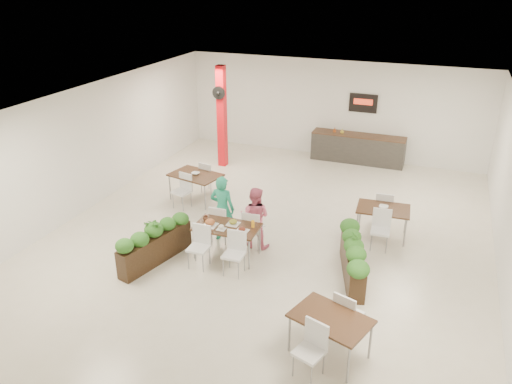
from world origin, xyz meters
The scene contains 12 objects.
ground centered at (0.00, 0.00, 0.00)m, with size 12.00×12.00×0.00m, color beige.
room_shell centered at (0.00, 0.00, 2.01)m, with size 10.10×12.10×3.22m.
red_column centered at (-3.00, 3.79, 1.64)m, with size 0.40×0.41×3.20m.
service_counter centered at (1.00, 5.65, 0.49)m, with size 3.00×0.64×2.20m.
main_table centered at (-0.57, -1.31, 0.64)m, with size 1.42×1.65×0.92m.
diner_man centered at (-0.96, -0.66, 0.80)m, with size 0.58×0.38×1.60m, color #249C77.
diner_woman centered at (-0.16, -0.66, 0.72)m, with size 0.70×0.55×1.45m, color #E26485.
planter_left centered at (-1.90, -2.08, 0.52)m, with size 0.79×1.97×1.05m.
planter_right centered at (2.17, -1.13, 0.51)m, with size 0.87×1.95×1.06m.
side_table_a centered at (-2.57, 1.10, 0.64)m, with size 1.50×1.67×0.92m.
side_table_b centered at (2.48, 0.82, 0.63)m, with size 1.26×1.65×0.92m.
side_table_c centered at (2.27, -3.54, 0.63)m, with size 1.42×1.67×0.92m.
Camera 1 is at (3.48, -9.98, 5.83)m, focal length 35.00 mm.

